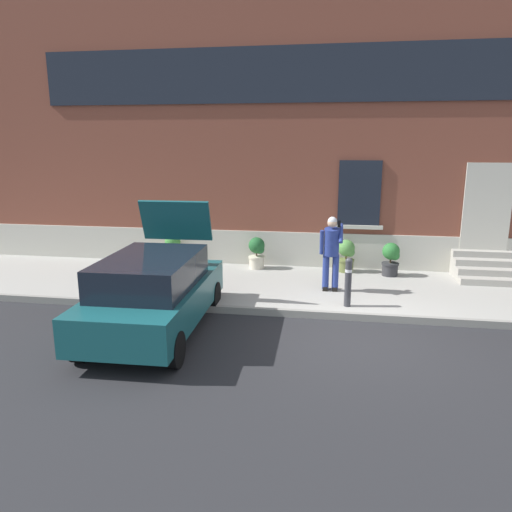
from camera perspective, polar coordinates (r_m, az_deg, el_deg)
The scene contains 13 objects.
ground_plane at distance 9.21m, azimuth 11.56°, elevation -9.43°, with size 80.00×80.00×0.00m, color #232326.
sidewalk at distance 11.82m, azimuth 11.07°, elevation -3.89°, with size 24.00×3.60×0.15m, color #99968E.
curb_edge at distance 10.06m, azimuth 11.38°, elevation -6.99°, with size 24.00×0.12×0.15m, color gray.
building_facade at distance 13.80m, azimuth 11.48°, elevation 13.90°, with size 24.00×1.52×7.50m.
entrance_stoop at distance 13.56m, azimuth 25.40°, elevation -1.35°, with size 1.55×1.28×0.64m.
hatchback_car_teal at distance 9.23m, azimuth -11.86°, elevation -4.12°, with size 1.87×4.10×2.34m.
bollard_near_person at distance 10.25m, azimuth 10.79°, elevation -2.82°, with size 0.15×0.15×1.04m.
bollard_far_left at distance 10.67m, azimuth -7.51°, elevation -2.06°, with size 0.15×0.15×1.04m.
person_on_phone at distance 11.11m, azimuth 8.85°, elevation 0.83°, with size 0.51×0.49×1.75m.
planter_terracotta at distance 13.79m, azimuth -9.71°, elevation 0.89°, with size 0.44×0.44×0.86m.
planter_cream at distance 13.13m, azimuth 0.10°, elevation 0.48°, with size 0.44×0.44×0.86m.
planter_olive at distance 13.02m, azimuth 10.59°, elevation 0.13°, with size 0.44×0.44×0.86m.
planter_charcoal at distance 12.89m, azimuth 15.58°, elevation -0.27°, with size 0.44×0.44×0.86m.
Camera 1 is at (-0.48, -8.50, 3.51)m, focal length 34.01 mm.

